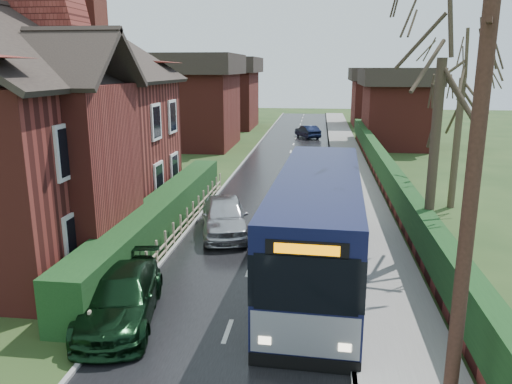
# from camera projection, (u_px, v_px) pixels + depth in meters

# --- Properties ---
(ground) EXTENTS (140.00, 140.00, 0.00)m
(ground) POSITION_uv_depth(u_px,v_px,m) (240.00, 297.00, 14.58)
(ground) COLOR #374C20
(ground) RESTS_ON ground
(road) EXTENTS (6.00, 100.00, 0.02)m
(road) POSITION_uv_depth(u_px,v_px,m) (272.00, 206.00, 24.20)
(road) COLOR black
(road) RESTS_ON ground
(pavement) EXTENTS (2.50, 100.00, 0.14)m
(pavement) POSITION_uv_depth(u_px,v_px,m) (361.00, 207.00, 23.67)
(pavement) COLOR slate
(pavement) RESTS_ON ground
(kerb_right) EXTENTS (0.12, 100.00, 0.14)m
(kerb_right) POSITION_uv_depth(u_px,v_px,m) (335.00, 206.00, 23.82)
(kerb_right) COLOR gray
(kerb_right) RESTS_ON ground
(kerb_left) EXTENTS (0.12, 100.00, 0.10)m
(kerb_left) POSITION_uv_depth(u_px,v_px,m) (210.00, 203.00, 24.56)
(kerb_left) COLOR gray
(kerb_left) RESTS_ON ground
(front_hedge) EXTENTS (1.20, 16.00, 1.60)m
(front_hedge) POSITION_uv_depth(u_px,v_px,m) (162.00, 217.00, 19.67)
(front_hedge) COLOR black
(front_hedge) RESTS_ON ground
(picket_fence) EXTENTS (0.10, 16.00, 0.90)m
(picket_fence) POSITION_uv_depth(u_px,v_px,m) (181.00, 226.00, 19.66)
(picket_fence) COLOR gray
(picket_fence) RESTS_ON ground
(right_wall_hedge) EXTENTS (0.60, 50.00, 1.80)m
(right_wall_hedge) POSITION_uv_depth(u_px,v_px,m) (396.00, 189.00, 23.26)
(right_wall_hedge) COLOR maroon
(right_wall_hedge) RESTS_ON ground
(brick_house) EXTENTS (9.30, 14.60, 10.30)m
(brick_house) POSITION_uv_depth(u_px,v_px,m) (34.00, 125.00, 19.17)
(brick_house) COLOR maroon
(brick_house) RESTS_ON ground
(bus) EXTENTS (2.96, 11.04, 3.32)m
(bus) POSITION_uv_depth(u_px,v_px,m) (318.00, 226.00, 15.78)
(bus) COLOR black
(bus) RESTS_ON ground
(car_silver) EXTENTS (2.75, 4.72, 1.51)m
(car_silver) POSITION_uv_depth(u_px,v_px,m) (224.00, 216.00, 19.93)
(car_silver) COLOR #B6B6BB
(car_silver) RESTS_ON ground
(car_green) EXTENTS (2.66, 4.78, 1.31)m
(car_green) POSITION_uv_depth(u_px,v_px,m) (121.00, 297.00, 13.10)
(car_green) COLOR black
(car_green) RESTS_ON ground
(car_distant) EXTENTS (2.63, 3.85, 1.20)m
(car_distant) POSITION_uv_depth(u_px,v_px,m) (308.00, 132.00, 47.42)
(car_distant) COLOR black
(car_distant) RESTS_ON ground
(bus_stop_sign) EXTENTS (0.17, 0.40, 2.69)m
(bus_stop_sign) POSITION_uv_depth(u_px,v_px,m) (347.00, 210.00, 17.05)
(bus_stop_sign) COLOR slate
(bus_stop_sign) RESTS_ON ground
(telegraph_pole) EXTENTS (0.41, 0.98, 7.79)m
(telegraph_pole) POSITION_uv_depth(u_px,v_px,m) (469.00, 219.00, 8.75)
(telegraph_pole) COLOR black
(telegraph_pole) RESTS_ON ground
(tree_right_near) EXTENTS (4.52, 4.52, 9.76)m
(tree_right_near) POSITION_uv_depth(u_px,v_px,m) (444.00, 43.00, 15.82)
(tree_right_near) COLOR #32281D
(tree_right_near) RESTS_ON ground
(tree_right_far) EXTENTS (4.49, 4.49, 8.67)m
(tree_right_far) POSITION_uv_depth(u_px,v_px,m) (464.00, 68.00, 22.37)
(tree_right_far) COLOR #3C3123
(tree_right_far) RESTS_ON ground
(tree_house_side) EXTENTS (4.16, 4.16, 9.46)m
(tree_house_side) POSITION_uv_depth(u_px,v_px,m) (0.00, 56.00, 24.09)
(tree_house_side) COLOR #362B1F
(tree_house_side) RESTS_ON ground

